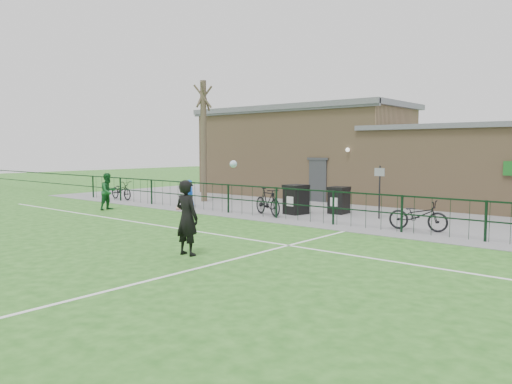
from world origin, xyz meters
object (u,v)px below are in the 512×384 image
Objects in this scene: outfield_player at (108,191)px; bicycle_e at (418,215)px; bicycle_a at (121,190)px; bicycle_d at (268,201)px; ball_ground at (179,208)px; bare_tree at (204,142)px; spectator_child at (189,193)px; sign_post at (379,192)px; wheelie_bin_right at (339,201)px; wheelie_bin_left at (296,200)px.

bicycle_e is at bearing -83.88° from outfield_player.
bicycle_d reaches higher than bicycle_a.
ball_ground is at bearing 90.23° from bicycle_e.
spectator_child is (1.13, -2.05, -2.37)m from bare_tree.
sign_post is at bearing 17.20° from spectator_child.
spectator_child reaches higher than bicycle_a.
sign_post reaches higher than bicycle_a.
bicycle_a is (-11.58, -2.33, -0.03)m from wheelie_bin_right.
bicycle_a is 8.06× the size of ball_ground.
sign_post is (1.93, -0.33, 0.50)m from wheelie_bin_right.
sign_post is 4.31m from bicycle_d.
bare_tree is 4.66m from ball_ground.
bicycle_a is at bearing 39.75° from outfield_player.
bicycle_a is at bearing -151.37° from bare_tree.
bicycle_d is at bearing -113.50° from wheelie_bin_left.
bare_tree is at bearing -56.94° from bicycle_a.
outfield_player is at bearing 134.72° from bicycle_d.
bare_tree is at bearing 179.61° from wheelie_bin_left.
wheelie_bin_left is 0.59× the size of bicycle_e.
wheelie_bin_right is at bearing 54.30° from wheelie_bin_left.
outfield_player is (-1.91, -2.97, 0.17)m from spectator_child.
wheelie_bin_right is 0.82× the size of spectator_child.
bare_tree reaches higher than bicycle_a.
sign_post is 1.64× the size of spectator_child.
ball_ground is at bearing -62.25° from outfield_player.
wheelie_bin_right is (1.24, 1.25, -0.05)m from wheelie_bin_left.
bicycle_a is 1.49× the size of spectator_child.
bicycle_a is 5.78m from ball_ground.
bicycle_e is 1.54× the size of spectator_child.
sign_post is (3.17, 0.92, 0.45)m from wheelie_bin_left.
sign_post is 8.67m from spectator_child.
sign_post reaches higher than wheelie_bin_right.
sign_post is at bearing -77.17° from bicycle_a.
bicycle_e is 10.64m from spectator_child.
bicycle_a is at bearing 83.61° from bicycle_e.
ball_ground is (2.51, 1.80, -0.69)m from outfield_player.
bare_tree reaches higher than bicycle_e.
bicycle_d is at bearing 84.70° from bicycle_e.
bare_tree is 5.53m from outfield_player.
wheelie_bin_left is 3.34m from sign_post.
outfield_player is at bearing -127.85° from bicycle_a.
sign_post is 1.10× the size of bicycle_d.
wheelie_bin_left is 5.37m from spectator_child.
ball_ground is at bearing -153.65° from wheelie_bin_right.
sign_post is 1.06× the size of bicycle_e.
outfield_player reaches higher than wheelie_bin_right.
wheelie_bin_right reaches higher than ball_ground.
bare_tree is 5.45× the size of wheelie_bin_left.
sign_post reaches higher than ball_ground.
bicycle_d is at bearing -133.33° from wheelie_bin_right.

